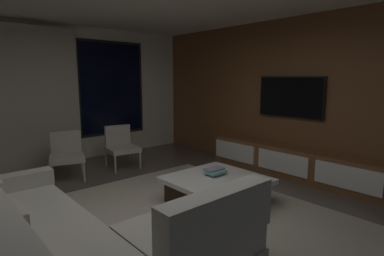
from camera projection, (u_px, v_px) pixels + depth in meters
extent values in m
plane|color=#564C44|center=(161.00, 230.00, 3.44)|extent=(9.20, 9.20, 0.00)
cube|color=silver|center=(48.00, 95.00, 5.93)|extent=(6.60, 0.12, 2.70)
cube|color=black|center=(112.00, 88.00, 6.72)|extent=(1.52, 0.02, 2.02)
cube|color=black|center=(112.00, 89.00, 6.71)|extent=(1.40, 0.03, 1.90)
cube|color=#BCB5A3|center=(19.00, 100.00, 5.45)|extent=(2.10, 0.12, 2.60)
cube|color=brown|center=(307.00, 97.00, 5.22)|extent=(0.12, 7.80, 2.70)
cube|color=#ADA391|center=(190.00, 223.00, 3.59)|extent=(3.20, 3.80, 0.01)
cube|color=#B2ADA3|center=(42.00, 240.00, 2.65)|extent=(0.86, 2.42, 0.24)
cube|color=#B2ADA3|center=(10.00, 183.00, 3.47)|extent=(0.90, 0.20, 0.18)
cube|color=#B2ADA3|center=(189.00, 237.00, 2.69)|extent=(1.07, 0.86, 0.24)
cube|color=#B2ADA3|center=(218.00, 216.00, 2.38)|extent=(1.10, 0.20, 0.40)
cube|color=#B2A893|center=(17.00, 231.00, 2.23)|extent=(0.10, 0.36, 0.36)
cube|color=black|center=(216.00, 193.00, 4.14)|extent=(1.00, 1.00, 0.30)
cube|color=white|center=(217.00, 180.00, 4.11)|extent=(1.16, 1.16, 0.06)
cube|color=#B074AA|center=(215.00, 173.00, 4.24)|extent=(0.22, 0.15, 0.03)
cube|color=#58B395|center=(215.00, 172.00, 4.21)|extent=(0.27, 0.19, 0.03)
cube|color=gray|center=(214.00, 169.00, 4.23)|extent=(0.28, 0.16, 0.03)
cylinder|color=#B2ADA0|center=(140.00, 159.00, 5.73)|extent=(0.04, 0.04, 0.36)
cylinder|color=#B2ADA0|center=(115.00, 163.00, 5.46)|extent=(0.04, 0.04, 0.36)
cylinder|color=#B2ADA0|center=(130.00, 154.00, 6.14)|extent=(0.04, 0.04, 0.36)
cylinder|color=#B2ADA0|center=(106.00, 157.00, 5.87)|extent=(0.04, 0.04, 0.36)
cube|color=#B2ADA3|center=(123.00, 149.00, 5.77)|extent=(0.61, 0.63, 0.08)
cube|color=#B2ADA3|center=(118.00, 135.00, 5.93)|extent=(0.49, 0.14, 0.38)
cylinder|color=#B2ADA0|center=(84.00, 171.00, 5.02)|extent=(0.04, 0.04, 0.36)
cylinder|color=#B2ADA0|center=(52.00, 175.00, 4.83)|extent=(0.04, 0.04, 0.36)
cylinder|color=#B2ADA0|center=(82.00, 163.00, 5.47)|extent=(0.04, 0.04, 0.36)
cylinder|color=#B2ADA0|center=(52.00, 166.00, 5.28)|extent=(0.04, 0.04, 0.36)
cube|color=#B2ADA3|center=(67.00, 158.00, 5.12)|extent=(0.69, 0.70, 0.08)
cube|color=#B2ADA3|center=(66.00, 142.00, 5.30)|extent=(0.49, 0.23, 0.38)
cube|color=brown|center=(289.00, 162.00, 5.28)|extent=(0.44, 3.10, 0.52)
cube|color=white|center=(347.00, 178.00, 4.35)|extent=(0.02, 0.93, 0.33)
cube|color=white|center=(282.00, 163.00, 5.13)|extent=(0.02, 0.93, 0.33)
cube|color=white|center=(234.00, 151.00, 5.90)|extent=(0.02, 0.93, 0.33)
cube|color=black|center=(338.00, 182.00, 4.65)|extent=(0.33, 0.68, 0.19)
cube|color=gray|center=(356.00, 188.00, 4.45)|extent=(0.03, 0.04, 0.17)
cube|color=#D19A9B|center=(347.00, 186.00, 4.55)|extent=(0.03, 0.04, 0.15)
cube|color=#B042B9|center=(338.00, 184.00, 4.65)|extent=(0.03, 0.04, 0.14)
cube|color=#A25B4D|center=(329.00, 181.00, 4.74)|extent=(0.03, 0.04, 0.18)
cube|color=#698DB6|center=(321.00, 179.00, 4.84)|extent=(0.03, 0.04, 0.18)
cube|color=black|center=(290.00, 97.00, 5.33)|extent=(0.04, 1.22, 0.71)
cube|color=black|center=(290.00, 97.00, 5.33)|extent=(0.05, 1.18, 0.67)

